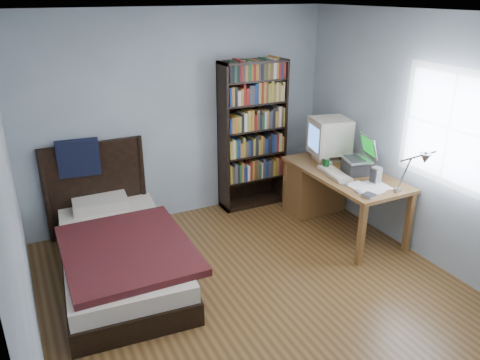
{
  "coord_description": "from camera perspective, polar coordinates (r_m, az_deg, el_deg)",
  "views": [
    {
      "loc": [
        -1.8,
        -3.1,
        2.67
      ],
      "look_at": [
        0.11,
        0.73,
        0.92
      ],
      "focal_mm": 35.0,
      "sensor_mm": 36.0,
      "label": 1
    }
  ],
  "objects": [
    {
      "name": "keyboard",
      "position": [
        5.37,
        11.48,
        0.79
      ],
      "size": [
        0.25,
        0.5,
        0.05
      ],
      "primitive_type": "cube",
      "rotation": [
        0.0,
        0.07,
        -0.13
      ],
      "color": "#C1B4A1",
      "rests_on": "desk"
    },
    {
      "name": "phone_grey",
      "position": [
        4.97,
        14.13,
        -1.35
      ],
      "size": [
        0.05,
        0.08,
        0.02
      ],
      "primitive_type": "cube",
      "rotation": [
        0.0,
        0.0,
        -0.11
      ],
      "color": "gray",
      "rests_on": "desk"
    },
    {
      "name": "soda_can",
      "position": [
        5.51,
        10.44,
        1.95
      ],
      "size": [
        0.07,
        0.07,
        0.13
      ],
      "primitive_type": "cylinder",
      "color": "#073A16",
      "rests_on": "desk"
    },
    {
      "name": "mouse",
      "position": [
        5.68,
        10.82,
        2.07
      ],
      "size": [
        0.06,
        0.11,
        0.04
      ],
      "primitive_type": "ellipsoid",
      "color": "silver",
      "rests_on": "desk"
    },
    {
      "name": "room",
      "position": [
        3.86,
        3.76,
        0.69
      ],
      "size": [
        4.2,
        4.24,
        2.5
      ],
      "color": "brown",
      "rests_on": "ground"
    },
    {
      "name": "desk_lamp",
      "position": [
        4.65,
        21.2,
        2.09
      ],
      "size": [
        0.22,
        0.48,
        0.57
      ],
      "color": "#99999E",
      "rests_on": "desk"
    },
    {
      "name": "external_drive",
      "position": [
        4.89,
        15.45,
        -1.84
      ],
      "size": [
        0.14,
        0.14,
        0.02
      ],
      "primitive_type": "cube",
      "rotation": [
        0.0,
        0.0,
        0.24
      ],
      "color": "gray",
      "rests_on": "desk"
    },
    {
      "name": "speaker",
      "position": [
        5.23,
        16.25,
        0.58
      ],
      "size": [
        0.1,
        0.1,
        0.18
      ],
      "primitive_type": "cube",
      "rotation": [
        0.0,
        0.0,
        0.16
      ],
      "color": "gray",
      "rests_on": "desk"
    },
    {
      "name": "bookshelf",
      "position": [
        5.96,
        1.55,
        5.44
      ],
      "size": [
        0.85,
        0.3,
        1.89
      ],
      "color": "black",
      "rests_on": "floor"
    },
    {
      "name": "laptop",
      "position": [
        5.45,
        14.05,
        2.01
      ],
      "size": [
        0.42,
        0.4,
        0.42
      ],
      "color": "#2D2D30",
      "rests_on": "desk"
    },
    {
      "name": "bed",
      "position": [
        4.92,
        -14.74,
        -8.01
      ],
      "size": [
        1.26,
        2.25,
        1.16
      ],
      "color": "black",
      "rests_on": "floor"
    },
    {
      "name": "phone_silver",
      "position": [
        5.11,
        12.51,
        -0.49
      ],
      "size": [
        0.09,
        0.1,
        0.02
      ],
      "primitive_type": "cube",
      "rotation": [
        0.0,
        0.0,
        0.61
      ],
      "color": "#B9B9BD",
      "rests_on": "desk"
    },
    {
      "name": "desk",
      "position": [
        5.92,
        9.86,
        -0.52
      ],
      "size": [
        0.75,
        1.55,
        0.73
      ],
      "color": "brown",
      "rests_on": "floor"
    },
    {
      "name": "crt_monitor",
      "position": [
        5.75,
        10.72,
        5.23
      ],
      "size": [
        0.55,
        0.5,
        0.52
      ],
      "color": "beige",
      "rests_on": "desk"
    }
  ]
}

